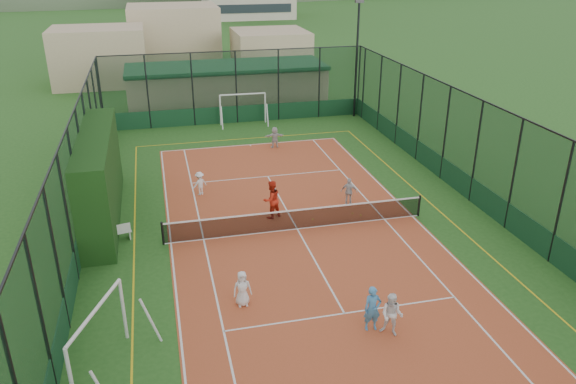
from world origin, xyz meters
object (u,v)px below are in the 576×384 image
Objects in this scene: child_near_right at (392,315)px; floodlight_ne at (357,60)px; white_bench at (113,233)px; child_far_right at (349,192)px; child_far_left at (200,183)px; futsal_goal_near at (100,342)px; child_far_back at (275,137)px; child_near_left at (242,289)px; child_near_mid at (372,309)px; coach at (271,199)px; clubhouse at (227,85)px; futsal_goal_far at (243,109)px.

floodlight_ne is at bearing 111.34° from child_near_right.
white_bench is (-16.40, -15.85, -3.71)m from floodlight_ne.
child_far_right is (10.86, 1.19, 0.27)m from white_bench.
child_far_left is 0.90× the size of child_far_right.
child_far_back is at bearing -4.07° from futsal_goal_near.
futsal_goal_near reaches higher than white_bench.
child_far_right reaches higher than child_near_left.
child_near_mid is at bearing 80.83° from child_far_left.
child_near_right is at bearing -32.50° from child_near_left.
coach is (2.94, -3.36, 0.29)m from child_far_left.
child_far_back is at bearing 91.94° from child_near_mid.
clubhouse is 11.59× the size of child_far_back.
floodlight_ne is 4.61× the size of coach.
futsal_goal_near is (-16.36, -24.07, -3.05)m from floodlight_ne.
child_far_back is (-1.65, 9.10, -0.02)m from child_far_right.
child_near_right is 1.13× the size of child_far_back.
clubhouse is at bearing 82.69° from child_near_left.
child_near_right is (8.83, -0.33, -0.32)m from futsal_goal_near.
child_near_mid is at bearing -56.12° from white_bench.
clubhouse is at bearing 57.90° from white_bench.
white_bench is at bearing -19.15° from coach.
child_near_right is (-7.53, -24.39, -3.37)m from floodlight_ne.
futsal_goal_near is at bearing 43.22° from child_far_left.
child_near_left is 0.73× the size of coach.
child_far_back is (4.67, 16.12, 0.00)m from child_near_left.
child_near_left is at bearing 44.80° from coach.
futsal_goal_near is 2.54× the size of child_far_back.
child_near_right is at bearing 101.54° from child_far_right.
child_far_right is at bearing -78.36° from futsal_goal_far.
coach is (6.91, 8.91, -0.17)m from futsal_goal_near.
white_bench is 0.82× the size of coach.
child_near_right is at bearing 76.90° from coach.
futsal_goal_near is at bearing 27.36° from coach.
clubhouse is 11.62× the size of child_near_left.
futsal_goal_near reaches higher than coach.
child_far_right is at bearing -81.33° from clubhouse.
child_near_right is 9.93m from child_far_right.
futsal_goal_far reaches higher than child_near_left.
child_near_right is 18.84m from child_far_back.
futsal_goal_far is at bearing -138.23° from child_far_left.
floodlight_ne is at bearing 32.08° from white_bench.
child_near_mid is (8.37, -8.14, 0.37)m from white_bench.
child_far_back is 9.86m from coach.
white_bench is at bearing 127.46° from child_near_left.
white_bench is 0.99× the size of child_near_right.
child_far_right is at bearing -5.69° from white_bench.
clubhouse is 30.47m from futsal_goal_near.
child_far_right is (-5.54, -14.66, -3.44)m from floodlight_ne.
child_far_right is (2.70, -14.65, -0.37)m from futsal_goal_far.
child_near_left is at bearing 64.17° from child_far_left.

